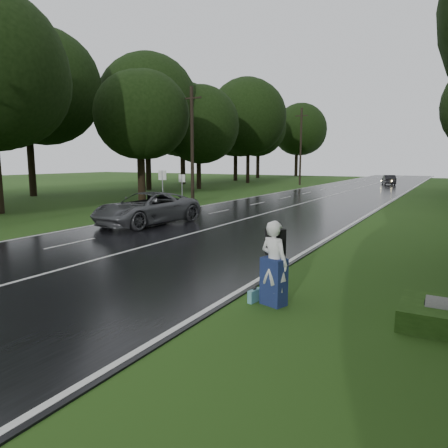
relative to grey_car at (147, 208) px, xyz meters
The scene contains 14 objects.
ground 8.41m from the grey_car, 64.08° to the right, with size 160.00×160.00×0.00m, color #254715.
road 13.03m from the grey_car, 73.66° to the left, with size 12.00×140.00×0.04m, color black.
lane_center 13.03m from the grey_car, 73.66° to the left, with size 0.12×140.00×0.01m, color silver.
grey_car is the anchor object (origin of this frame).
far_car 44.48m from the grey_car, 82.45° to the left, with size 1.42×4.08×1.34m, color black.
hitchhiker 13.26m from the grey_car, 37.09° to the right, with size 0.85×0.81×2.02m.
suitcase 12.95m from the grey_car, 38.54° to the right, with size 0.12×0.43×0.31m, color teal.
utility_pole_mid 12.57m from the grey_car, 112.71° to the left, with size 1.80×0.28×9.21m, color black, non-canonical shape.
utility_pole_far 38.35m from the grey_car, 97.26° to the left, with size 1.80×0.28×10.35m, color black, non-canonical shape.
road_sign_a 6.96m from the grey_car, 120.88° to the left, with size 0.65×0.10×2.69m, color white, non-canonical shape.
road_sign_b 9.01m from the grey_car, 113.26° to the left, with size 0.57×0.10×2.35m, color white, non-canonical shape.
tree_left_d 14.28m from the grey_car, 131.69° to the left, with size 8.30×8.30×12.96m, color black, non-canonical shape.
tree_left_e 27.74m from the grey_car, 117.31° to the left, with size 7.87×7.87×12.30m, color black, non-canonical shape.
tree_left_f 41.31m from the grey_car, 108.87° to the left, with size 10.58×10.58×16.54m, color black, non-canonical shape.
Camera 1 is at (10.52, -9.21, 3.39)m, focal length 33.04 mm.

